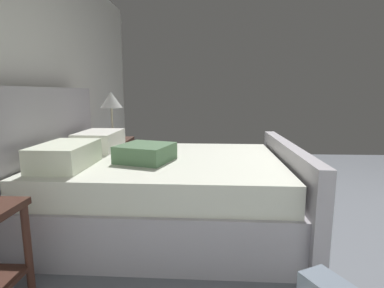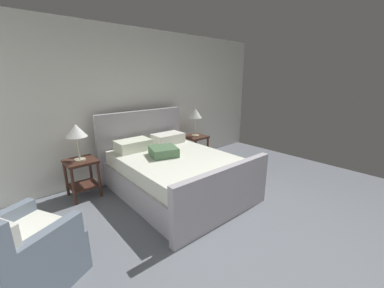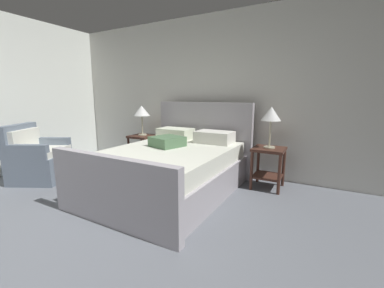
% 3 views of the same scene
% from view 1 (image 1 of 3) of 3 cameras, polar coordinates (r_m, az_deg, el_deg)
% --- Properties ---
extents(ground_plane, '(6.10, 6.46, 0.02)m').
position_cam_1_polar(ground_plane, '(3.38, 32.26, -12.45)').
color(ground_plane, slate).
extents(wall_back, '(6.22, 0.12, 2.67)m').
position_cam_1_polar(wall_back, '(3.17, -29.45, 11.34)').
color(wall_back, silver).
rests_on(wall_back, ground).
extents(bed, '(1.74, 2.22, 1.23)m').
position_cam_1_polar(bed, '(2.70, -6.19, -8.20)').
color(bed, '#A7A2AA').
rests_on(bed, ground).
extents(nightstand_right, '(0.44, 0.44, 0.60)m').
position_cam_1_polar(nightstand_right, '(3.96, -14.69, -1.85)').
color(nightstand_right, '#42251C').
rests_on(nightstand_right, ground).
extents(table_lamp_right, '(0.27, 0.27, 0.59)m').
position_cam_1_polar(table_lamp_right, '(3.89, -15.12, 7.81)').
color(table_lamp_right, '#B7B293').
rests_on(table_lamp_right, nightstand_right).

